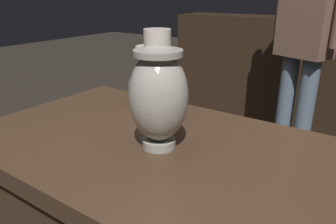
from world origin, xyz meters
name	(u,v)px	position (x,y,z in m)	size (l,w,h in m)	color
back_display_shelf	(324,82)	(0.00, 2.20, 0.49)	(2.60, 0.40, 0.99)	black
vase_centerpiece	(159,97)	(-0.05, -0.02, 0.94)	(0.15, 0.15, 0.26)	gray
vase_tall_behind	(158,79)	(-0.15, 0.13, 0.94)	(0.10, 0.10, 0.29)	silver
vase_left_accent	(146,84)	(-0.30, 0.24, 0.87)	(0.13, 0.13, 0.21)	gray
visitor_center_back	(306,32)	(-0.05, 1.52, 0.96)	(0.44, 0.29, 1.62)	slate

